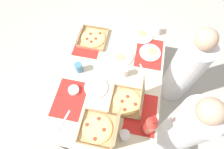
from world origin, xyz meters
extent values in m
plane|color=beige|center=(0.00, 0.00, 0.00)|extent=(6.00, 6.00, 0.00)
cylinder|color=#3F3328|center=(-0.63, -0.40, 0.35)|extent=(0.07, 0.07, 0.70)
cylinder|color=#3F3328|center=(0.63, -0.40, 0.35)|extent=(0.07, 0.07, 0.70)
cylinder|color=#3F3328|center=(-0.63, 0.40, 0.35)|extent=(0.07, 0.07, 0.70)
cube|color=beige|center=(0.00, 0.00, 0.72)|extent=(1.38, 0.92, 0.03)
cube|color=red|center=(-0.31, -0.31, 0.73)|extent=(0.36, 0.26, 0.00)
cube|color=red|center=(0.31, -0.31, 0.73)|extent=(0.36, 0.26, 0.00)
cube|color=red|center=(-0.31, 0.31, 0.73)|extent=(0.36, 0.26, 0.00)
cube|color=red|center=(0.31, 0.31, 0.73)|extent=(0.36, 0.26, 0.00)
cube|color=tan|center=(-0.37, -0.28, 0.73)|extent=(0.28, 0.28, 0.01)
cube|color=tan|center=(-0.51, -0.28, 0.75)|extent=(0.01, 0.28, 0.03)
cube|color=tan|center=(-0.23, -0.28, 0.75)|extent=(0.01, 0.28, 0.03)
cube|color=tan|center=(-0.37, -0.42, 0.75)|extent=(0.28, 0.01, 0.03)
cube|color=tan|center=(-0.37, -0.14, 0.75)|extent=(0.28, 0.01, 0.03)
cylinder|color=#E0B76B|center=(-0.37, -0.28, 0.74)|extent=(0.25, 0.25, 0.01)
cylinder|color=#EFD67F|center=(-0.37, -0.28, 0.75)|extent=(0.22, 0.22, 0.00)
cylinder|color=red|center=(-0.32, -0.28, 0.75)|extent=(0.03, 0.03, 0.00)
cylinder|color=red|center=(-0.36, -0.25, 0.75)|extent=(0.03, 0.03, 0.00)
cylinder|color=red|center=(-0.44, -0.22, 0.75)|extent=(0.03, 0.03, 0.00)
cylinder|color=red|center=(-0.41, -0.31, 0.75)|extent=(0.03, 0.03, 0.00)
cylinder|color=red|center=(-0.34, -0.33, 0.75)|extent=(0.03, 0.03, 0.00)
cube|color=tan|center=(0.24, 0.18, 0.73)|extent=(0.27, 0.27, 0.01)
cube|color=tan|center=(0.11, 0.18, 0.75)|extent=(0.01, 0.27, 0.03)
cube|color=tan|center=(0.37, 0.18, 0.75)|extent=(0.01, 0.27, 0.03)
cube|color=tan|center=(0.24, 0.05, 0.75)|extent=(0.27, 0.01, 0.03)
cube|color=tan|center=(0.24, 0.31, 0.75)|extent=(0.27, 0.01, 0.03)
cylinder|color=#E0B76B|center=(0.24, 0.18, 0.74)|extent=(0.24, 0.24, 0.01)
cylinder|color=#EFD67F|center=(0.24, 0.18, 0.75)|extent=(0.21, 0.21, 0.00)
cylinder|color=red|center=(0.31, 0.17, 0.75)|extent=(0.03, 0.03, 0.00)
cylinder|color=red|center=(0.25, 0.25, 0.75)|extent=(0.03, 0.03, 0.00)
cylinder|color=red|center=(0.20, 0.18, 0.75)|extent=(0.03, 0.03, 0.00)
cylinder|color=red|center=(0.25, 0.14, 0.75)|extent=(0.03, 0.03, 0.00)
cube|color=tan|center=(0.24, 0.29, 0.90)|extent=(0.27, 0.05, 0.27)
cube|color=tan|center=(0.51, -0.01, 0.73)|extent=(0.27, 0.27, 0.01)
cube|color=tan|center=(0.37, -0.01, 0.75)|extent=(0.01, 0.27, 0.03)
cube|color=tan|center=(0.64, -0.01, 0.75)|extent=(0.01, 0.27, 0.03)
cube|color=tan|center=(0.51, -0.15, 0.75)|extent=(0.27, 0.01, 0.03)
cube|color=tan|center=(0.51, 0.12, 0.75)|extent=(0.27, 0.01, 0.03)
cylinder|color=#E0B76B|center=(0.51, -0.01, 0.74)|extent=(0.24, 0.24, 0.01)
cylinder|color=#EFD67F|center=(0.51, -0.01, 0.75)|extent=(0.22, 0.22, 0.00)
cylinder|color=red|center=(0.59, -0.01, 0.75)|extent=(0.03, 0.03, 0.00)
cylinder|color=red|center=(0.51, 0.04, 0.75)|extent=(0.03, 0.03, 0.00)
cylinder|color=red|center=(0.43, -0.02, 0.75)|extent=(0.03, 0.03, 0.00)
cylinder|color=red|center=(0.50, -0.10, 0.75)|extent=(0.03, 0.03, 0.00)
cube|color=tan|center=(0.51, 0.14, 0.90)|extent=(0.27, 0.03, 0.27)
cylinder|color=white|center=(0.16, -0.11, 0.74)|extent=(0.20, 0.20, 0.01)
cylinder|color=white|center=(0.16, -0.11, 0.74)|extent=(0.21, 0.21, 0.01)
cylinder|color=white|center=(-0.21, 0.07, 0.74)|extent=(0.19, 0.19, 0.01)
cylinder|color=white|center=(-0.21, 0.07, 0.74)|extent=(0.20, 0.20, 0.01)
cylinder|color=#E0B76B|center=(-0.20, 0.04, 0.75)|extent=(0.08, 0.08, 0.01)
cylinder|color=#EFD67F|center=(-0.20, 0.04, 0.76)|extent=(0.07, 0.07, 0.00)
cylinder|color=white|center=(-0.31, 0.32, 0.74)|extent=(0.20, 0.20, 0.01)
cylinder|color=white|center=(-0.31, 0.32, 0.74)|extent=(0.21, 0.21, 0.01)
cylinder|color=#E0B76B|center=(-0.33, 0.34, 0.75)|extent=(0.08, 0.08, 0.01)
cylinder|color=#EFD67F|center=(-0.33, 0.34, 0.76)|extent=(0.07, 0.07, 0.00)
cylinder|color=white|center=(-0.51, 0.22, 0.74)|extent=(0.21, 0.21, 0.01)
cylinder|color=white|center=(-0.51, 0.22, 0.74)|extent=(0.22, 0.22, 0.01)
cylinder|color=#E0B76B|center=(-0.54, 0.21, 0.75)|extent=(0.09, 0.09, 0.01)
cylinder|color=#EFD67F|center=(-0.54, 0.21, 0.76)|extent=(0.08, 0.08, 0.00)
cylinder|color=#B2382D|center=(0.43, 0.38, 0.84)|extent=(0.09, 0.09, 0.22)
cone|color=#B2382D|center=(0.43, 0.38, 0.97)|extent=(0.09, 0.09, 0.04)
cylinder|color=#B2382D|center=(0.43, 0.38, 1.01)|extent=(0.03, 0.03, 0.06)
cylinder|color=red|center=(0.43, 0.38, 1.05)|extent=(0.03, 0.03, 0.01)
cylinder|color=silver|center=(-0.58, 0.37, 0.78)|extent=(0.07, 0.07, 0.11)
cylinder|color=silver|center=(-0.02, 0.11, 0.79)|extent=(0.06, 0.06, 0.11)
cylinder|color=teal|center=(0.02, -0.31, 0.78)|extent=(0.07, 0.07, 0.11)
cylinder|color=silver|center=(0.52, 0.21, 0.78)|extent=(0.08, 0.08, 0.10)
cylinder|color=white|center=(0.23, -0.30, 0.75)|extent=(0.10, 0.10, 0.04)
cube|color=#B7B7BC|center=(0.51, -0.30, 0.73)|extent=(0.21, 0.06, 0.00)
cube|color=#B7B7BC|center=(-0.08, 0.29, 0.73)|extent=(0.17, 0.11, 0.00)
cylinder|color=white|center=(-0.31, 0.72, 0.47)|extent=(0.32, 0.32, 0.95)
sphere|color=#D1A889|center=(-0.31, 0.72, 1.05)|extent=(0.19, 0.19, 0.19)
cylinder|color=white|center=(0.31, 0.72, 0.48)|extent=(0.32, 0.32, 0.97)
sphere|color=#D1A889|center=(0.31, 0.72, 1.07)|extent=(0.19, 0.19, 0.19)
camera|label=1|loc=(0.79, 0.16, 2.23)|focal=29.39mm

